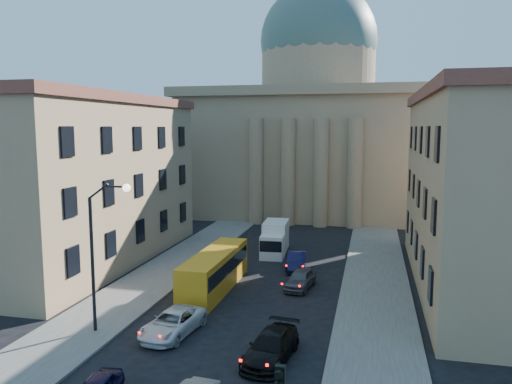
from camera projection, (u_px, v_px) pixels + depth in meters
The scene contains 12 objects.
sidewalk_left at pixel (153, 280), 39.03m from camera, with size 5.00×60.00×0.15m, color #55524D.
sidewalk_right at pixel (376, 296), 35.18m from camera, with size 5.00×60.00×0.15m, color #55524D.
church at pixel (317, 128), 71.77m from camera, with size 68.02×28.76×36.60m.
building_left at pixel (81, 179), 43.87m from camera, with size 11.60×26.60×14.70m.
building_right at pixel (499, 190), 36.18m from camera, with size 11.60×26.60×14.70m.
street_lamp at pixel (100, 245), 28.36m from camera, with size 2.62×0.44×8.83m.
car_left_mid at pixel (173, 323), 28.80m from camera, with size 2.30×4.99×1.39m, color silver.
car_right_mid at pixel (271, 347), 25.61m from camera, with size 2.02×4.98×1.44m, color black.
car_right_far at pixel (300, 279), 37.11m from camera, with size 1.65×4.11×1.40m, color #49494E.
car_right_distant at pixel (296, 261), 42.03m from camera, with size 1.52×4.35×1.43m, color black.
city_bus at pixel (215, 270), 36.65m from camera, with size 2.43×10.05×2.83m.
box_truck at pixel (275, 239), 47.16m from camera, with size 2.46×5.57×2.99m.
Camera 1 is at (8.01, -16.98, 11.91)m, focal length 35.00 mm.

